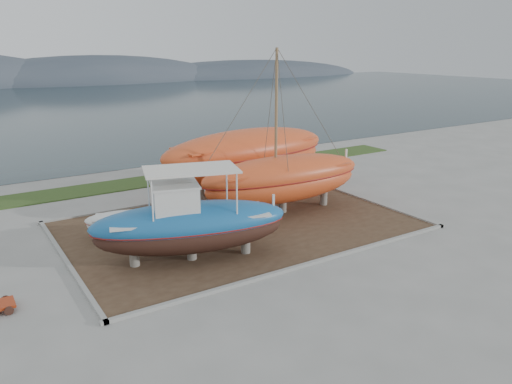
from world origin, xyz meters
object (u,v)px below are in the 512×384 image
blue_caique (190,215)px  orange_sailboat (284,134)px  orange_bare_hull (247,162)px  white_dinghy (132,225)px

blue_caique → orange_sailboat: orange_sailboat is taller
blue_caique → orange_bare_hull: (7.87, 7.97, -0.09)m
orange_sailboat → orange_bare_hull: (0.45, 4.72, -2.61)m
blue_caique → white_dinghy: (-1.40, 4.06, -1.44)m
white_dinghy → orange_bare_hull: bearing=46.3°
white_dinghy → orange_sailboat: bearing=18.2°
white_dinghy → orange_bare_hull: orange_bare_hull is taller
blue_caique → orange_bare_hull: size_ratio=0.71×
orange_sailboat → orange_bare_hull: orange_sailboat is taller
orange_bare_hull → white_dinghy: bearing=-161.8°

